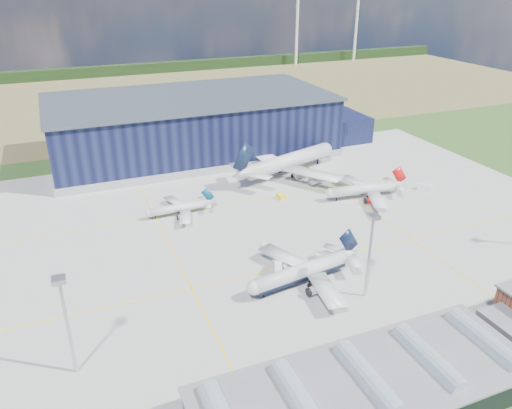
# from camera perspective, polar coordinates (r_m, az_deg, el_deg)

# --- Properties ---
(ground) EXTENTS (600.00, 600.00, 0.00)m
(ground) POSITION_cam_1_polar(r_m,az_deg,el_deg) (149.41, 2.72, -5.05)
(ground) COLOR #29501E
(ground) RESTS_ON ground
(apron) EXTENTS (220.00, 160.00, 0.08)m
(apron) POSITION_cam_1_polar(r_m,az_deg,el_deg) (157.34, 1.18, -3.36)
(apron) COLOR #A09F9A
(apron) RESTS_ON ground
(farmland) EXTENTS (600.00, 220.00, 0.01)m
(farmland) POSITION_cam_1_polar(r_m,az_deg,el_deg) (349.44, -12.96, 12.03)
(farmland) COLOR olive
(farmland) RESTS_ON ground
(treeline) EXTENTS (600.00, 8.00, 8.00)m
(treeline) POSITION_cam_1_polar(r_m,az_deg,el_deg) (426.39, -15.05, 14.63)
(treeline) COLOR black
(treeline) RESTS_ON ground
(hangar) EXTENTS (145.00, 62.00, 26.10)m
(hangar) POSITION_cam_1_polar(r_m,az_deg,el_deg) (228.42, -6.72, 8.78)
(hangar) COLOR black
(hangar) RESTS_ON ground
(glass_concourse) EXTENTS (78.00, 23.00, 8.60)m
(glass_concourse) POSITION_cam_1_polar(r_m,az_deg,el_deg) (103.42, 14.19, -19.36)
(glass_concourse) COLOR black
(glass_concourse) RESTS_ON ground
(light_mast_west) EXTENTS (2.60, 2.60, 23.00)m
(light_mast_west) POSITION_cam_1_polar(r_m,az_deg,el_deg) (105.20, -21.03, -11.25)
(light_mast_west) COLOR #B5B7BC
(light_mast_west) RESTS_ON ground
(light_mast_center) EXTENTS (2.60, 2.60, 23.00)m
(light_mast_center) POSITION_cam_1_polar(r_m,az_deg,el_deg) (123.94, 12.96, -4.29)
(light_mast_center) COLOR #B5B7BC
(light_mast_center) RESTS_ON ground
(airliner_navy) EXTENTS (41.06, 40.40, 11.80)m
(airliner_navy) POSITION_cam_1_polar(r_m,az_deg,el_deg) (130.80, 5.15, -6.87)
(airliner_navy) COLOR silver
(airliner_navy) RESTS_ON ground
(airliner_red) EXTENTS (35.96, 35.34, 10.61)m
(airliner_red) POSITION_cam_1_polar(r_m,az_deg,el_deg) (184.08, 12.16, 2.25)
(airliner_red) COLOR silver
(airliner_red) RESTS_ON ground
(airliner_widebody) EXTENTS (68.94, 68.20, 17.82)m
(airliner_widebody) POSITION_cam_1_polar(r_m,az_deg,el_deg) (201.34, 3.88, 5.85)
(airliner_widebody) COLOR silver
(airliner_widebody) RESTS_ON ground
(airliner_regional) EXTENTS (25.06, 24.53, 8.06)m
(airliner_regional) POSITION_cam_1_polar(r_m,az_deg,el_deg) (169.57, -8.99, 0.02)
(airliner_regional) COLOR silver
(airliner_regional) RESTS_ON ground
(gse_tug_b) EXTENTS (2.36, 2.99, 1.14)m
(gse_tug_b) POSITION_cam_1_polar(r_m,az_deg,el_deg) (111.12, 6.87, -17.09)
(gse_tug_b) COLOR yellow
(gse_tug_b) RESTS_ON ground
(gse_van_a) EXTENTS (6.02, 3.97, 2.42)m
(gse_van_a) POSITION_cam_1_polar(r_m,az_deg,el_deg) (144.34, 7.85, -5.89)
(gse_van_a) COLOR white
(gse_van_a) RESTS_ON ground
(gse_cart_a) EXTENTS (2.69, 3.12, 1.14)m
(gse_cart_a) POSITION_cam_1_polar(r_m,az_deg,el_deg) (149.60, 1.14, -4.73)
(gse_cart_a) COLOR white
(gse_cart_a) RESTS_ON ground
(gse_van_b) EXTENTS (5.06, 5.16, 2.27)m
(gse_van_b) POSITION_cam_1_polar(r_m,az_deg,el_deg) (198.90, 18.68, 1.90)
(gse_van_b) COLOR white
(gse_van_b) RESTS_ON ground
(gse_tug_c) EXTENTS (2.37, 3.68, 1.58)m
(gse_tug_c) POSITION_cam_1_polar(r_m,az_deg,el_deg) (181.47, 2.89, 0.92)
(gse_tug_c) COLOR yellow
(gse_tug_c) RESTS_ON ground
(airstair) EXTENTS (3.26, 5.33, 3.19)m
(airstair) POSITION_cam_1_polar(r_m,az_deg,el_deg) (136.64, 2.43, -7.39)
(airstair) COLOR white
(airstair) RESTS_ON ground
(car_a) EXTENTS (3.78, 2.76, 1.20)m
(car_a) POSITION_cam_1_polar(r_m,az_deg,el_deg) (128.04, 21.81, -12.49)
(car_a) COLOR #99999E
(car_a) RESTS_ON ground
(car_b) EXTENTS (4.14, 2.61, 1.29)m
(car_b) POSITION_cam_1_polar(r_m,az_deg,el_deg) (108.82, 6.14, -18.09)
(car_b) COLOR #99999E
(car_b) RESTS_ON ground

